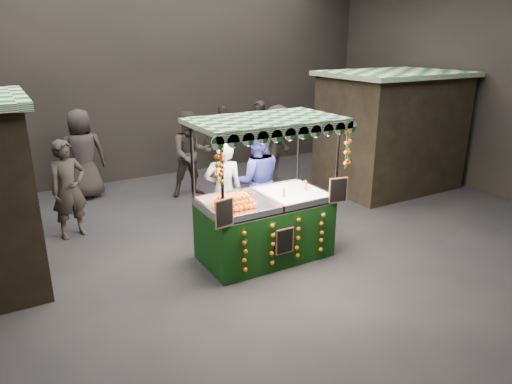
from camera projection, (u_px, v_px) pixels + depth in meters
ground at (253, 251)px, 7.45m from camera, size 12.00×12.00×0.00m
market_hall at (253, 31)px, 6.37m from camera, size 12.10×10.10×5.05m
neighbour_stall_right at (390, 130)px, 10.34m from camera, size 3.00×2.20×2.60m
juice_stall at (266, 217)px, 7.04m from camera, size 2.27×1.33×2.20m
vendor_grey at (224, 192)px, 7.60m from camera, size 0.73×0.59×1.74m
vendor_blue at (256, 181)px, 7.93m from camera, size 1.09×0.96×1.87m
shopper_0 at (69, 189)px, 7.78m from camera, size 0.71×0.56×1.70m
shopper_1 at (191, 154)px, 9.84m from camera, size 0.97×0.79×1.84m
shopper_2 at (224, 140)px, 11.43m from camera, size 1.07×0.62×1.72m
shopper_3 at (277, 146)px, 10.59m from camera, size 1.37×1.25×1.85m
shopper_4 at (83, 154)px, 9.67m from camera, size 0.95×0.64×1.91m
shopper_5 at (361, 144)px, 11.12m from camera, size 1.02×1.63×1.68m
shopper_6 at (259, 133)px, 12.26m from camera, size 0.46×0.66×1.73m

